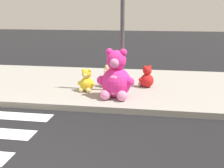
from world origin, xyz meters
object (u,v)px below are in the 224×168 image
(plush_tan, at_px, (108,78))
(plush_red, at_px, (147,78))
(plush_pink_large, at_px, (116,78))
(plush_yellow, at_px, (86,82))
(sign_pole, at_px, (122,29))

(plush_tan, distance_m, plush_red, 1.12)
(plush_pink_large, bearing_deg, plush_tan, 111.29)
(plush_red, bearing_deg, plush_tan, -171.06)
(plush_yellow, height_order, plush_red, plush_red)
(plush_tan, xyz_separation_m, plush_yellow, (-0.51, -0.54, -0.00))
(plush_yellow, distance_m, plush_red, 1.76)
(plush_yellow, xyz_separation_m, plush_red, (1.61, 0.71, 0.00))
(plush_pink_large, height_order, plush_red, plush_pink_large)
(sign_pole, height_order, plush_red, sign_pole)
(plush_pink_large, distance_m, plush_tan, 1.06)
(plush_pink_large, xyz_separation_m, plush_yellow, (-0.88, 0.42, -0.25))
(sign_pole, relative_size, plush_tan, 5.04)
(plush_pink_large, height_order, plush_tan, plush_pink_large)
(plush_pink_large, relative_size, plush_tan, 1.96)
(plush_pink_large, relative_size, plush_red, 1.96)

